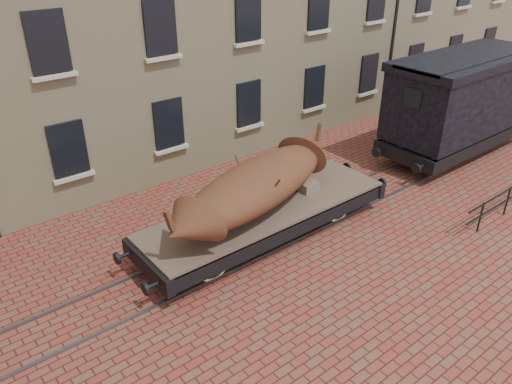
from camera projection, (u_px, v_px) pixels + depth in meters
ground at (319, 213)px, 16.18m from camera, size 90.00×90.00×0.00m
rail_track at (319, 212)px, 16.16m from camera, size 30.00×1.52×0.06m
flatcar_wagon at (266, 213)px, 14.56m from camera, size 8.74×2.37×1.32m
iron_boat at (257, 185)px, 13.87m from camera, size 6.85×3.37×1.64m
goods_van at (464, 94)px, 19.17m from camera, size 7.71×2.81×3.99m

